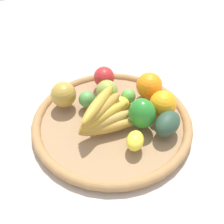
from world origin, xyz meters
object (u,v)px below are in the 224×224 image
Objects in this scene: lime_1 at (128,96)px; orange_1 at (149,86)px; orange_0 at (163,104)px; bell_pepper at (142,114)px; lemon_0 at (135,141)px; apple_2 at (63,95)px; apple_0 at (104,77)px; lime_0 at (87,99)px; lemon_1 at (119,104)px; apple_1 at (107,91)px; avocado at (167,123)px; banana_bunch at (104,115)px.

orange_1 is (0.07, 0.01, 0.02)m from lime_1.
orange_0 reaches higher than lime_1.
bell_pepper is 0.08m from lemon_0.
bell_pepper reaches higher than apple_2.
lime_1 is at bearing -67.12° from apple_0.
lime_0 is at bearing -135.33° from apple_0.
bell_pepper reaches higher than lime_1.
lemon_1 is 0.74× the size of orange_1.
lemon_0 is (0.01, -0.21, -0.01)m from apple_1.
orange_0 is (0.08, 0.02, -0.01)m from bell_pepper.
apple_0 is 1.53× the size of lime_1.
avocado is at bearing -106.91° from orange_0.
orange_1 is at bearing 55.48° from lemon_0.
avocado is 0.07m from orange_0.
lemon_0 is (-0.05, -0.07, -0.02)m from bell_pepper.
avocado is 1.17× the size of apple_2.
apple_2 is at bearing 122.34° from banana_bunch.
orange_1 is (0.12, 0.18, 0.02)m from lemon_0.
orange_0 is at bearing -95.59° from bell_pepper.
lime_1 is 0.74× the size of lemon_0.
apple_0 is 0.28m from lemon_0.
orange_1 is at bearing 90.39° from orange_0.
orange_1 is at bearing 82.76° from avocado.
apple_2 is at bearing 26.65° from bell_pepper.
avocado is 1.01× the size of bell_pepper.
apple_1 is at bearing 149.10° from lime_1.
bell_pepper is at bearing -67.53° from lemon_1.
lemon_0 is (-0.01, -0.15, 0.00)m from lemon_1.
avocado is at bearing -40.66° from apple_2.
apple_0 is 0.88× the size of orange_0.
lemon_0 is (-0.01, -0.28, -0.01)m from apple_0.
orange_0 is 1.74× the size of lime_1.
lemon_1 is at bearing 151.43° from orange_0.
apple_1 is 1.48× the size of lime_1.
lemon_1 is 0.99× the size of lemon_0.
apple_1 is 0.13m from orange_1.
orange_0 is 0.96× the size of orange_1.
apple_1 reaches higher than avocado.
lemon_1 is (-0.11, 0.06, -0.02)m from orange_0.
orange_1 is (0.13, -0.03, 0.01)m from apple_1.
orange_0 is 1.02× the size of apple_2.
bell_pepper is (0.05, -0.14, 0.01)m from apple_1.
apple_0 is 0.11m from lime_1.
apple_0 is at bearing 88.44° from lemon_0.
bell_pepper is at bearing -163.40° from orange_0.
lime_1 is (0.00, 0.11, -0.02)m from bell_pepper.
orange_0 reaches higher than avocado.
apple_1 is at bearing -8.34° from apple_2.
lime_0 is (-0.12, 0.13, -0.02)m from bell_pepper.
apple_0 is at bearing 44.67° from lime_0.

